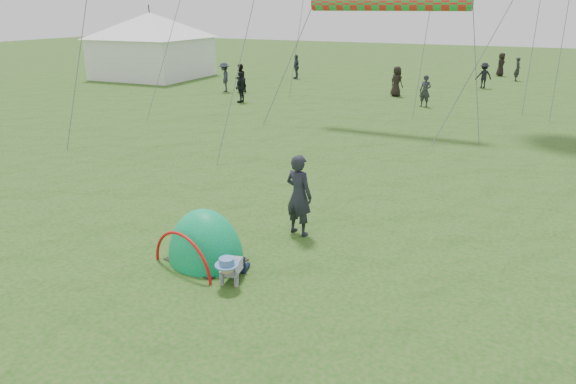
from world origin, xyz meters
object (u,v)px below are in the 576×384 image
at_px(popup_tent, 206,260).
at_px(crawling_toddler, 231,267).
at_px(event_marquee, 152,43).
at_px(standing_adult, 299,195).

bearing_deg(popup_tent, crawling_toddler, -15.61).
relative_size(crawling_toddler, event_marquee, 0.11).
distance_m(crawling_toddler, event_marquee, 31.73).
xyz_separation_m(crawling_toddler, popup_tent, (-0.95, 0.54, -0.31)).
relative_size(crawling_toddler, popup_tent, 0.37).
bearing_deg(standing_adult, event_marquee, -30.21).
relative_size(crawling_toddler, standing_adult, 0.43).
xyz_separation_m(standing_adult, event_marquee, (-21.30, 21.08, 1.52)).
bearing_deg(event_marquee, crawling_toddler, -50.54).
bearing_deg(event_marquee, standing_adult, -46.94).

